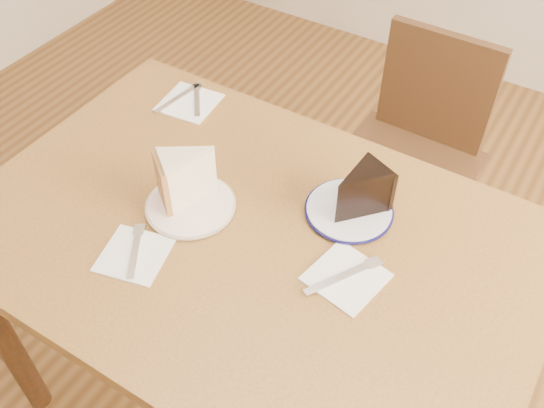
{
  "coord_description": "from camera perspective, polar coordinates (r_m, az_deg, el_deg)",
  "views": [
    {
      "loc": [
        0.48,
        -0.68,
        1.7
      ],
      "look_at": [
        0.02,
        0.06,
        0.8
      ],
      "focal_mm": 40.0,
      "sensor_mm": 36.0,
      "label": 1
    }
  ],
  "objects": [
    {
      "name": "napkin_cream",
      "position": [
        1.25,
        -12.84,
        -4.68
      ],
      "size": [
        0.16,
        0.16,
        0.0
      ],
      "primitive_type": "cube",
      "rotation": [
        0.0,
        0.0,
        0.24
      ],
      "color": "white",
      "rests_on": "table"
    },
    {
      "name": "plate_cream",
      "position": [
        1.32,
        -7.67,
        -0.15
      ],
      "size": [
        0.19,
        0.19,
        0.01
      ],
      "primitive_type": "cylinder",
      "color": "white",
      "rests_on": "table"
    },
    {
      "name": "ground",
      "position": [
        1.89,
        -1.53,
        -17.81
      ],
      "size": [
        4.0,
        4.0,
        0.0
      ],
      "primitive_type": "plane",
      "color": "#4C3014",
      "rests_on": "ground"
    },
    {
      "name": "fork_cream",
      "position": [
        1.25,
        -12.75,
        -4.35
      ],
      "size": [
        0.09,
        0.13,
        0.0
      ],
      "primitive_type": "cube",
      "rotation": [
        0.0,
        0.0,
        0.58
      ],
      "color": "silver",
      "rests_on": "napkin_cream"
    },
    {
      "name": "knife_navy",
      "position": [
        1.19,
        6.67,
        -6.78
      ],
      "size": [
        0.1,
        0.16,
        0.0
      ],
      "primitive_type": "cube",
      "rotation": [
        0.0,
        0.0,
        -0.52
      ],
      "color": "silver",
      "rests_on": "napkin_navy"
    },
    {
      "name": "chocolate_cake",
      "position": [
        1.26,
        8.03,
        0.82
      ],
      "size": [
        0.12,
        0.14,
        0.1
      ],
      "primitive_type": null,
      "rotation": [
        0.0,
        0.0,
        2.76
      ],
      "color": "black",
      "rests_on": "plate_navy"
    },
    {
      "name": "plate_navy",
      "position": [
        1.31,
        7.26,
        -0.6
      ],
      "size": [
        0.18,
        0.18,
        0.01
      ],
      "primitive_type": "cylinder",
      "color": "white",
      "rests_on": "table"
    },
    {
      "name": "table",
      "position": [
        1.34,
        -2.07,
        -5.52
      ],
      "size": [
        1.2,
        0.8,
        0.75
      ],
      "color": "brown",
      "rests_on": "ground"
    },
    {
      "name": "knife_spare",
      "position": [
        1.61,
        -8.87,
        9.82
      ],
      "size": [
        0.04,
        0.16,
        0.0
      ],
      "primitive_type": "cube",
      "rotation": [
        0.0,
        0.0,
        -0.14
      ],
      "color": "silver",
      "rests_on": "napkin_spare"
    },
    {
      "name": "fork_spare",
      "position": [
        1.6,
        -7.07,
        9.69
      ],
      "size": [
        0.1,
        0.12,
        0.0
      ],
      "primitive_type": "cube",
      "rotation": [
        0.0,
        0.0,
        0.65
      ],
      "color": "silver",
      "rests_on": "napkin_spare"
    },
    {
      "name": "carrot_cake",
      "position": [
        1.29,
        -7.67,
        2.53
      ],
      "size": [
        0.13,
        0.14,
        0.11
      ],
      "primitive_type": null,
      "rotation": [
        0.0,
        0.0,
        -0.65
      ],
      "color": "#EDE3C4",
      "rests_on": "plate_cream"
    },
    {
      "name": "chair_far",
      "position": [
        1.92,
        12.89,
        4.35
      ],
      "size": [
        0.41,
        0.41,
        0.82
      ],
      "rotation": [
        0.0,
        0.0,
        3.13
      ],
      "color": "black",
      "rests_on": "ground"
    },
    {
      "name": "napkin_spare",
      "position": [
        1.6,
        -7.79,
        9.45
      ],
      "size": [
        0.15,
        0.15,
        0.0
      ],
      "primitive_type": "cube",
      "rotation": [
        0.0,
        0.0,
        0.11
      ],
      "color": "white",
      "rests_on": "table"
    },
    {
      "name": "napkin_navy",
      "position": [
        1.2,
        6.98,
        -6.83
      ],
      "size": [
        0.16,
        0.16,
        0.0
      ],
      "primitive_type": "cube",
      "rotation": [
        0.0,
        0.0,
        -0.18
      ],
      "color": "white",
      "rests_on": "table"
    }
  ]
}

